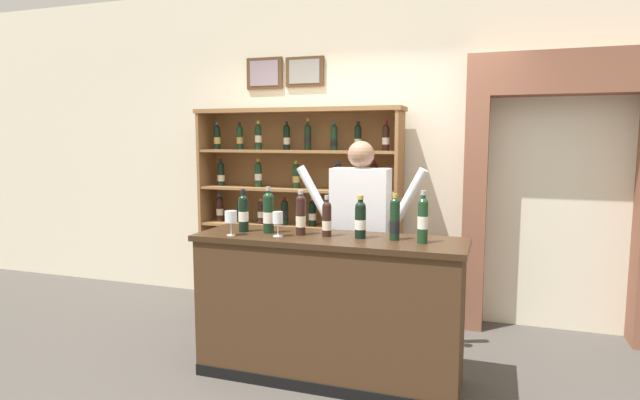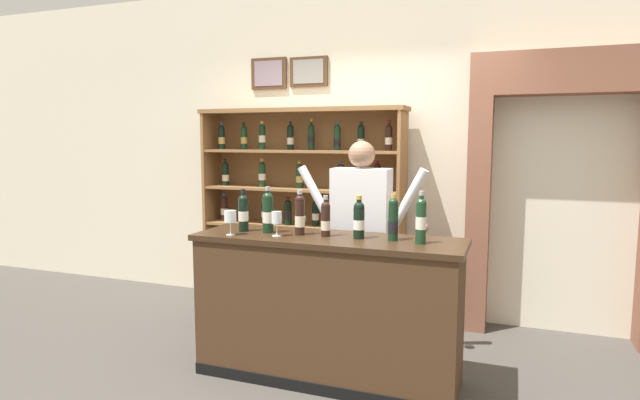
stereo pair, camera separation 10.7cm
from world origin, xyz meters
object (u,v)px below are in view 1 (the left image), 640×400
tasting_bottle_vin_santo (327,218)px  shopkeeper (360,221)px  wine_glass_spare (278,219)px  tasting_bottle_grappa (360,219)px  tasting_bottle_brunello (423,219)px  tasting_bottle_rosso (243,212)px  tasting_bottle_chianti (301,214)px  tasting_bottle_prosecco (395,219)px  tasting_counter (328,308)px  tasting_bottle_super_tuscan (269,212)px  wine_glass_left (231,217)px  wine_shelf (299,205)px

tasting_bottle_vin_santo → shopkeeper: bearing=80.0°
wine_glass_spare → tasting_bottle_grappa: bearing=12.1°
tasting_bottle_grappa → tasting_bottle_brunello: 0.42m
tasting_bottle_rosso → wine_glass_spare: (0.31, -0.09, -0.02)m
tasting_bottle_vin_santo → tasting_bottle_rosso: bearing=-178.2°
tasting_bottle_chianti → tasting_bottle_prosecco: tasting_bottle_chianti is taller
tasting_counter → tasting_bottle_super_tuscan: tasting_bottle_super_tuscan is taller
tasting_bottle_prosecco → tasting_bottle_brunello: tasting_bottle_brunello is taller
tasting_bottle_super_tuscan → wine_glass_spare: 0.16m
tasting_bottle_prosecco → tasting_bottle_brunello: (0.19, -0.04, 0.02)m
tasting_bottle_super_tuscan → shopkeeper: bearing=46.2°
tasting_bottle_vin_santo → tasting_bottle_prosecco: size_ratio=0.92×
tasting_bottle_chianti → tasting_bottle_grappa: (0.42, 0.02, -0.01)m
shopkeeper → tasting_bottle_chianti: (-0.28, -0.56, 0.12)m
tasting_counter → tasting_bottle_chianti: (-0.20, 0.00, 0.65)m
tasting_counter → tasting_bottle_brunello: bearing=-1.1°
tasting_counter → wine_glass_left: (-0.65, -0.18, 0.63)m
tasting_counter → tasting_bottle_vin_santo: 0.63m
tasting_bottle_rosso → tasting_bottle_super_tuscan: (0.19, 0.01, 0.01)m
tasting_counter → tasting_bottle_brunello: 0.92m
tasting_bottle_rosso → tasting_bottle_brunello: (1.28, -0.00, 0.02)m
tasting_bottle_vin_santo → wine_glass_spare: (-0.32, -0.11, -0.00)m
tasting_bottle_vin_santo → tasting_bottle_grappa: 0.24m
tasting_counter → tasting_bottle_rosso: 0.91m
tasting_bottle_grappa → wine_glass_left: tasting_bottle_grappa is taller
tasting_bottle_grappa → wine_glass_spare: tasting_bottle_grappa is taller
tasting_bottle_rosso → tasting_bottle_prosecco: bearing=2.0°
tasting_bottle_vin_santo → tasting_bottle_grappa: size_ratio=0.97×
tasting_bottle_super_tuscan → tasting_bottle_vin_santo: tasting_bottle_super_tuscan is taller
tasting_bottle_super_tuscan → wine_glass_spare: (0.12, -0.11, -0.03)m
tasting_bottle_rosso → wine_glass_left: size_ratio=1.77×
wine_glass_spare → tasting_bottle_brunello: bearing=5.2°
tasting_bottle_super_tuscan → tasting_bottle_chianti: 0.24m
tasting_bottle_brunello → wine_glass_left: (-1.29, -0.16, -0.03)m
wine_glass_left → tasting_bottle_vin_santo: bearing=16.5°
tasting_bottle_chianti → wine_glass_spare: 0.17m
wine_shelf → wine_glass_spare: bearing=-74.3°
tasting_bottle_chianti → tasting_bottle_vin_santo: size_ratio=1.11×
tasting_counter → tasting_bottle_brunello: size_ratio=5.50×
wine_shelf → tasting_counter: bearing=-61.2°
shopkeeper → tasting_bottle_grappa: bearing=-75.6°
tasting_counter → tasting_bottle_prosecco: 0.79m
tasting_counter → tasting_bottle_chianti: size_ratio=5.95×
shopkeeper → tasting_bottle_grappa: shopkeeper is taller
wine_shelf → tasting_bottle_rosso: wine_shelf is taller
shopkeeper → tasting_bottle_prosecco: shopkeeper is taller
tasting_bottle_prosecco → tasting_bottle_grappa: bearing=-177.1°
tasting_bottle_brunello → wine_glass_left: 1.30m
wine_glass_left → wine_glass_spare: 0.33m
tasting_counter → wine_shelf: bearing=118.8°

